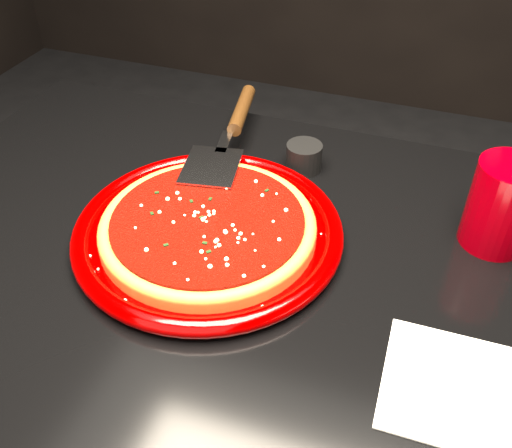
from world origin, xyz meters
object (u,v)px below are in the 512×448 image
Objects in this scene: cup at (502,205)px; ramekin at (304,157)px; plate at (208,231)px; pizza_server at (229,133)px; table at (267,429)px.

ramekin is at bearing 164.04° from cup.
cup is at bearing 19.04° from plate.
plate is 0.21m from pizza_server.
cup reaches higher than ramekin.
plate is at bearing -109.74° from ramekin.
pizza_server is at bearing 122.25° from table.
pizza_server is 0.43m from cup.
cup is 2.16× the size of ramekin.
pizza_server is 6.06× the size of ramekin.
plate is 2.99× the size of cup.
pizza_server is at bearing 169.89° from cup.
pizza_server is 0.13m from ramekin.
ramekin is at bearing 70.26° from plate.
cup is at bearing -15.96° from ramekin.
pizza_server is (-0.15, 0.24, 0.42)m from table.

